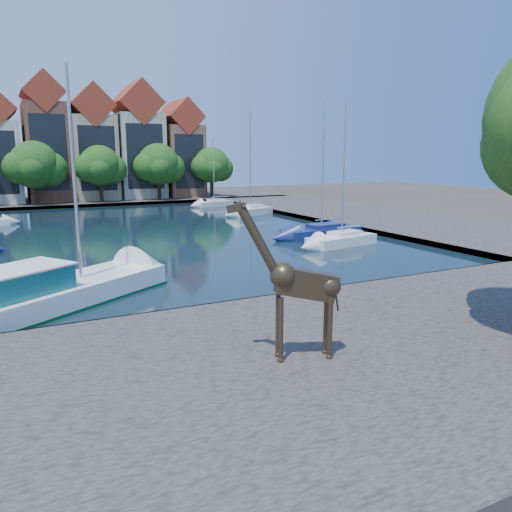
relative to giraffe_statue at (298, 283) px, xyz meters
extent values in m
plane|color=#38332B|center=(2.12, 6.68, -2.90)|extent=(160.00, 160.00, 0.00)
cube|color=black|center=(2.12, 30.68, -2.86)|extent=(38.00, 50.00, 0.08)
cube|color=#504A45|center=(2.12, -0.32, -2.65)|extent=(50.00, 14.00, 0.50)
cube|color=#504A45|center=(2.12, 62.68, -2.65)|extent=(60.00, 16.00, 0.50)
cube|color=#504A45|center=(27.12, 30.68, -2.65)|extent=(14.00, 52.00, 0.50)
cube|color=brown|center=(-1.88, 62.68, 4.10)|extent=(5.39, 9.00, 13.00)
cube|color=#9A351E|center=(-1.88, 62.68, 11.81)|extent=(5.44, 9.18, 5.44)
cube|color=black|center=(-1.88, 58.20, 4.10)|extent=(4.40, 0.05, 9.75)
cube|color=tan|center=(4.12, 62.68, 3.35)|extent=(5.88, 9.00, 11.50)
cube|color=#9A351E|center=(4.12, 62.68, 10.42)|extent=(5.94, 9.18, 5.94)
cube|color=black|center=(4.12, 58.20, 3.35)|extent=(4.80, 0.05, 8.62)
cube|color=#BCB5A0|center=(10.62, 62.68, 3.60)|extent=(6.37, 9.00, 12.00)
cube|color=#9A351E|center=(10.62, 62.68, 11.03)|extent=(6.43, 9.18, 6.43)
cube|color=black|center=(10.62, 58.20, 3.60)|extent=(5.20, 0.05, 9.00)
cube|color=brown|center=(17.12, 62.68, 2.85)|extent=(5.39, 9.00, 10.50)
cube|color=#9A351E|center=(17.12, 62.68, 9.31)|extent=(5.44, 9.18, 5.44)
cube|color=black|center=(17.12, 58.20, 2.85)|extent=(4.40, 0.05, 7.88)
cylinder|color=#332114|center=(-3.88, 57.18, -0.80)|extent=(0.50, 0.50, 3.20)
sphere|color=#134213|center=(-3.88, 57.18, 2.60)|extent=(6.00, 6.00, 6.00)
sphere|color=#134213|center=(-2.08, 57.48, 2.00)|extent=(4.50, 4.50, 4.50)
sphere|color=#134213|center=(-5.53, 56.78, 2.30)|extent=(4.20, 4.20, 4.20)
cylinder|color=#332114|center=(4.12, 57.18, -0.80)|extent=(0.50, 0.50, 3.20)
sphere|color=#134213|center=(4.12, 57.18, 2.42)|extent=(5.40, 5.40, 5.40)
sphere|color=#134213|center=(5.74, 57.48, 1.88)|extent=(4.05, 4.05, 4.05)
sphere|color=#134213|center=(2.64, 56.78, 2.15)|extent=(3.78, 3.78, 3.78)
cylinder|color=#332114|center=(12.12, 57.18, -0.80)|extent=(0.50, 0.50, 3.20)
sphere|color=#134213|center=(12.12, 57.18, 2.54)|extent=(5.80, 5.80, 5.80)
sphere|color=#134213|center=(13.86, 57.48, 1.96)|extent=(4.35, 4.35, 4.35)
sphere|color=#134213|center=(10.53, 56.78, 2.25)|extent=(4.06, 4.06, 4.06)
cylinder|color=#332114|center=(20.12, 57.18, -0.80)|extent=(0.50, 0.50, 3.20)
sphere|color=#134213|center=(20.12, 57.18, 2.36)|extent=(5.20, 5.20, 5.20)
sphere|color=#134213|center=(21.68, 57.48, 1.84)|extent=(3.90, 3.90, 3.90)
sphere|color=#134213|center=(18.69, 56.78, 2.10)|extent=(3.64, 3.64, 3.64)
cylinder|color=#3C2E1E|center=(-0.59, -0.04, -1.38)|extent=(0.15, 0.15, 2.03)
cylinder|color=#3C2E1E|center=(-0.46, 0.37, -1.38)|extent=(0.15, 0.15, 2.03)
cylinder|color=#3C2E1E|center=(0.89, -0.50, -1.38)|extent=(0.15, 0.15, 2.03)
cylinder|color=#3C2E1E|center=(1.01, -0.10, -1.38)|extent=(0.15, 0.15, 2.03)
cube|color=#3C2E1E|center=(0.26, -0.08, -0.03)|extent=(2.04, 1.10, 1.19)
cylinder|color=#3C2E1E|center=(-1.12, 0.35, 1.29)|extent=(1.33, 0.67, 2.10)
cube|color=#3C2E1E|center=(-1.78, 0.56, 2.32)|extent=(0.59, 0.34, 0.32)
cube|color=white|center=(-5.88, 10.73, -2.20)|extent=(10.71, 8.50, 1.25)
cube|color=#166263|center=(-7.46, 9.70, -1.38)|extent=(4.46, 4.05, 1.15)
cylinder|color=#B2B2B7|center=(-4.82, 11.42, 2.93)|extent=(0.15, 0.15, 9.58)
cube|color=white|center=(14.53, 17.35, -2.35)|extent=(5.94, 2.99, 0.95)
cube|color=white|center=(14.53, 17.35, -2.03)|extent=(2.69, 1.82, 0.53)
cylinder|color=#B2B2B7|center=(14.53, 17.35, 2.73)|extent=(0.13, 0.13, 9.63)
cube|color=navy|center=(15.38, 21.29, -2.33)|extent=(6.88, 2.87, 0.98)
cube|color=navy|center=(15.38, 21.29, -2.00)|extent=(3.06, 1.87, 0.54)
cylinder|color=#B2B2B7|center=(15.38, 21.29, 2.95)|extent=(0.13, 0.13, 10.02)
cube|color=silver|center=(17.12, 38.04, -2.34)|extent=(6.15, 4.13, 0.97)
cube|color=silver|center=(17.12, 38.04, -2.02)|extent=(2.90, 2.30, 0.54)
cylinder|color=#B2B2B7|center=(17.12, 38.04, 3.30)|extent=(0.13, 0.13, 10.73)
cube|color=silver|center=(17.12, 48.88, -2.41)|extent=(5.45, 2.91, 0.81)
cube|color=silver|center=(17.12, 48.88, -2.14)|extent=(2.49, 1.74, 0.45)
cylinder|color=#B2B2B7|center=(17.12, 48.88, 1.85)|extent=(0.11, 0.11, 8.08)
camera|label=1|loc=(-7.74, -12.50, 3.82)|focal=35.00mm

